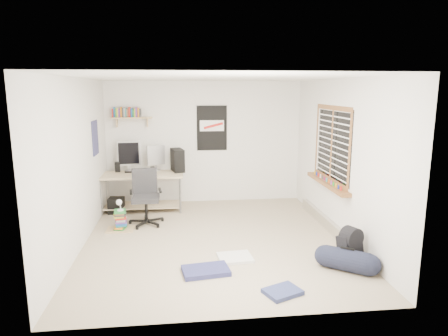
{
  "coord_description": "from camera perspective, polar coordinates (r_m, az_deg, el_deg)",
  "views": [
    {
      "loc": [
        -0.51,
        -5.95,
        2.33
      ],
      "look_at": [
        0.18,
        0.27,
        1.1
      ],
      "focal_mm": 32.0,
      "sensor_mm": 36.0,
      "label": 1
    }
  ],
  "objects": [
    {
      "name": "wall_shelf",
      "position": [
        8.16,
        -13.05,
        7.0
      ],
      "size": [
        0.8,
        0.22,
        0.24
      ],
      "primitive_type": "cube",
      "color": "tan",
      "rests_on": "back_wall"
    },
    {
      "name": "subwoofer",
      "position": [
        7.96,
        -15.12,
        -5.23
      ],
      "size": [
        0.3,
        0.3,
        0.31
      ],
      "primitive_type": "cube",
      "rotation": [
        0.0,
        0.0,
        -0.08
      ],
      "color": "black",
      "rests_on": "floor"
    },
    {
      "name": "speaker_left",
      "position": [
        8.15,
        -14.99,
        0.15
      ],
      "size": [
        0.12,
        0.12,
        0.2
      ],
      "primitive_type": "cube",
      "rotation": [
        0.0,
        0.0,
        0.22
      ],
      "color": "black",
      "rests_on": "desk"
    },
    {
      "name": "poster_left_wall",
      "position": [
        7.35,
        -17.93,
        4.12
      ],
      "size": [
        0.02,
        0.42,
        0.6
      ],
      "primitive_type": "cube",
      "color": "navy",
      "rests_on": "left_wall"
    },
    {
      "name": "desk_lamp",
      "position": [
        6.91,
        -14.59,
        -5.62
      ],
      "size": [
        0.14,
        0.2,
        0.18
      ],
      "primitive_type": "cube",
      "rotation": [
        0.0,
        0.0,
        0.22
      ],
      "color": "silver",
      "rests_on": "book_stack"
    },
    {
      "name": "speaker_right",
      "position": [
        7.68,
        -10.18,
        -0.42
      ],
      "size": [
        0.09,
        0.09,
        0.16
      ],
      "primitive_type": "cube",
      "rotation": [
        0.0,
        0.0,
        0.09
      ],
      "color": "black",
      "rests_on": "desk"
    },
    {
      "name": "tshirt",
      "position": [
        5.72,
        1.58,
        -12.67
      ],
      "size": [
        0.5,
        0.44,
        0.04
      ],
      "primitive_type": "cube",
      "rotation": [
        0.0,
        0.0,
        0.09
      ],
      "color": "silver",
      "rests_on": "floor"
    },
    {
      "name": "back_wall",
      "position": [
        8.29,
        -2.78,
        3.66
      ],
      "size": [
        4.0,
        0.01,
        2.5
      ],
      "primitive_type": "cube",
      "color": "silver",
      "rests_on": "ground"
    },
    {
      "name": "backpack",
      "position": [
        5.76,
        17.6,
        -11.09
      ],
      "size": [
        0.39,
        0.36,
        0.41
      ],
      "primitive_type": "cube",
      "rotation": [
        0.0,
        0.0,
        0.43
      ],
      "color": "black",
      "rests_on": "floor"
    },
    {
      "name": "pc_tower",
      "position": [
        7.97,
        -6.66,
        1.13
      ],
      "size": [
        0.29,
        0.46,
        0.45
      ],
      "primitive_type": "cube",
      "rotation": [
        0.0,
        0.0,
        0.22
      ],
      "color": "black",
      "rests_on": "desk"
    },
    {
      "name": "duffel_bag",
      "position": [
        5.57,
        17.14,
        -12.52
      ],
      "size": [
        0.41,
        0.41,
        0.57
      ],
      "primitive_type": "cylinder",
      "rotation": [
        0.0,
        0.0,
        -0.65
      ],
      "color": "black",
      "rests_on": "floor"
    },
    {
      "name": "right_wall",
      "position": [
        6.55,
        16.33,
        1.21
      ],
      "size": [
        0.01,
        4.5,
        2.5
      ],
      "primitive_type": "cube",
      "color": "silver",
      "rests_on": "ground"
    },
    {
      "name": "desk",
      "position": [
        7.96,
        -11.63,
        -3.38
      ],
      "size": [
        1.75,
        1.24,
        0.73
      ],
      "primitive_type": "cube",
      "rotation": [
        0.0,
        0.0,
        -0.37
      ],
      "color": "#D4B093",
      "rests_on": "floor"
    },
    {
      "name": "jeans_a",
      "position": [
        5.33,
        -2.61,
        -14.44
      ],
      "size": [
        0.64,
        0.46,
        0.06
      ],
      "primitive_type": "cube",
      "rotation": [
        0.0,
        0.0,
        0.14
      ],
      "color": "navy",
      "rests_on": "floor"
    },
    {
      "name": "office_chair",
      "position": [
        7.09,
        -11.11,
        -4.11
      ],
      "size": [
        0.72,
        0.72,
        0.97
      ],
      "primitive_type": "cube",
      "rotation": [
        0.0,
        0.0,
        0.13
      ],
      "color": "#28272A",
      "rests_on": "floor"
    },
    {
      "name": "ceiling",
      "position": [
        5.98,
        -1.48,
        12.82
      ],
      "size": [
        4.0,
        4.5,
        0.01
      ],
      "primitive_type": "cube",
      "color": "white",
      "rests_on": "ground"
    },
    {
      "name": "jeans_b",
      "position": [
        4.89,
        8.36,
        -17.09
      ],
      "size": [
        0.49,
        0.44,
        0.05
      ],
      "primitive_type": "cube",
      "rotation": [
        0.0,
        0.0,
        0.41
      ],
      "color": "navy",
      "rests_on": "floor"
    },
    {
      "name": "monitor_left",
      "position": [
        8.13,
        -13.39,
        1.24
      ],
      "size": [
        0.45,
        0.14,
        0.49
      ],
      "primitive_type": "cube",
      "rotation": [
        0.0,
        0.0,
        0.08
      ],
      "color": "#A1A0A5",
      "rests_on": "desk"
    },
    {
      "name": "poster_back_wall",
      "position": [
        8.25,
        -1.74,
        5.72
      ],
      "size": [
        0.62,
        0.03,
        0.92
      ],
      "primitive_type": "cube",
      "color": "black",
      "rests_on": "back_wall"
    },
    {
      "name": "keyboard",
      "position": [
        8.06,
        -12.73,
        -0.51
      ],
      "size": [
        0.38,
        0.17,
        0.02
      ],
      "primitive_type": "cube",
      "rotation": [
        0.0,
        0.0,
        0.13
      ],
      "color": "black",
      "rests_on": "desk"
    },
    {
      "name": "book_stack",
      "position": [
        7.0,
        -14.64,
        -7.38
      ],
      "size": [
        0.5,
        0.46,
        0.28
      ],
      "primitive_type": "cube",
      "rotation": [
        0.0,
        0.0,
        -0.41
      ],
      "color": "brown",
      "rests_on": "floor"
    },
    {
      "name": "floor",
      "position": [
        6.41,
        -1.37,
        -10.2
      ],
      "size": [
        4.0,
        4.5,
        0.01
      ],
      "primitive_type": "cube",
      "color": "gray",
      "rests_on": "ground"
    },
    {
      "name": "baseboard_heater",
      "position": [
        7.09,
        14.51,
        -7.65
      ],
      "size": [
        0.08,
        2.5,
        0.18
      ],
      "primitive_type": "cube",
      "color": "#B7B2A8",
      "rests_on": "floor"
    },
    {
      "name": "monitor_right",
      "position": [
        8.09,
        -9.68,
        1.0
      ],
      "size": [
        0.36,
        0.21,
        0.39
      ],
      "primitive_type": "cube",
      "rotation": [
        0.0,
        0.0,
        0.36
      ],
      "color": "#B0B0B5",
      "rests_on": "desk"
    },
    {
      "name": "window",
      "position": [
        6.78,
        15.02,
        3.31
      ],
      "size": [
        0.1,
        1.5,
        1.26
      ],
      "primitive_type": "cube",
      "color": "brown",
      "rests_on": "right_wall"
    },
    {
      "name": "left_wall",
      "position": [
        6.23,
        -20.12,
        0.48
      ],
      "size": [
        0.01,
        4.5,
        2.5
      ],
      "primitive_type": "cube",
      "color": "silver",
      "rests_on": "ground"
    }
  ]
}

